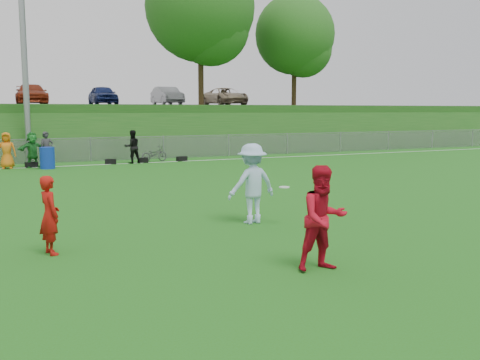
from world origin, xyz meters
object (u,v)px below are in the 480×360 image
player_red_left (50,215)px  frisbee (284,187)px  player_red_center (323,218)px  player_blue (252,184)px  recycling_bin (47,158)px  bicycle (154,154)px

player_red_left → frisbee: size_ratio=6.02×
player_red_center → frisbee: (1.17, 3.38, 0.02)m
player_blue → frisbee: (0.57, -0.55, -0.05)m
recycling_bin → bicycle: bearing=12.4°
frisbee → recycling_bin: 15.88m
player_blue → frisbee: size_ratio=7.71×
player_red_left → player_blue: player_blue is taller
player_red_left → frisbee: player_red_left is taller
frisbee → recycling_bin: recycling_bin is taller
player_red_left → bicycle: (6.84, 16.96, -0.34)m
player_red_left → bicycle: size_ratio=0.97×
player_red_left → recycling_bin: bearing=-19.9°
recycling_bin → bicycle: size_ratio=0.65×
frisbee → recycling_bin: (-3.85, 15.40, -0.41)m
player_blue → bicycle: bearing=-103.2°
player_red_center → player_red_left: bearing=146.9°
recycling_bin → player_blue: bearing=-77.6°
player_red_left → player_red_center: size_ratio=0.84×
frisbee → player_red_left: bearing=-176.1°
player_blue → bicycle: size_ratio=1.24×
frisbee → bicycle: 16.68m
player_red_center → bicycle: player_red_center is taller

